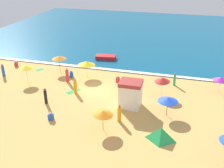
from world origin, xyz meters
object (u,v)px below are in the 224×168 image
at_px(beach_tent, 161,134).
at_px(beachgoer_1, 75,87).
at_px(beach_umbrella_2, 168,99).
at_px(beachgoer_10, 71,74).
at_px(beachgoer_9, 175,79).
at_px(small_boat_0, 106,57).
at_px(beachgoer_0, 3,71).
at_px(beach_umbrella_5, 103,113).
at_px(beachgoer_6, 67,75).
at_px(beach_umbrella_6, 87,63).
at_px(beachgoer_2, 46,96).
at_px(beach_umbrella_8, 26,67).
at_px(beach_umbrella_4, 59,58).
at_px(lifeguard_cabana, 130,94).
at_px(beachgoer_8, 118,79).
at_px(beachgoer_3, 16,64).
at_px(beach_umbrella_3, 221,79).
at_px(beach_umbrella_1, 162,80).
at_px(beachgoer_7, 51,116).
at_px(beachgoer_4, 119,114).

relative_size(beach_tent, beachgoer_1, 1.12).
xyz_separation_m(beach_umbrella_2, beachgoer_10, (-12.89, 6.16, -1.42)).
bearing_deg(beachgoer_9, small_boat_0, 148.92).
height_order(beachgoer_0, beachgoer_1, beachgoer_1).
bearing_deg(beachgoer_10, beach_umbrella_5, -53.67).
bearing_deg(beachgoer_6, beach_umbrella_6, 49.93).
distance_m(beachgoer_2, small_boat_0, 14.93).
height_order(beach_umbrella_5, beach_tent, beach_umbrella_5).
xyz_separation_m(beach_umbrella_8, beachgoer_9, (17.99, 3.97, -1.24)).
bearing_deg(beach_umbrella_4, lifeguard_cabana, -30.69).
relative_size(beach_umbrella_6, beach_umbrella_8, 1.32).
bearing_deg(beach_umbrella_5, beachgoer_8, 96.58).
relative_size(lifeguard_cabana, beachgoer_8, 3.32).
bearing_deg(beachgoer_3, beach_umbrella_6, -3.93).
bearing_deg(beachgoer_8, beach_tent, -58.18).
distance_m(beach_tent, beachgoer_8, 12.20).
distance_m(beach_umbrella_3, beachgoer_0, 27.30).
height_order(beach_umbrella_1, beach_umbrella_4, beach_umbrella_1).
bearing_deg(small_boat_0, beachgoer_6, -104.86).
height_order(beachgoer_0, beachgoer_6, beachgoer_6).
bearing_deg(beach_umbrella_2, beachgoer_2, -175.47).
distance_m(beach_umbrella_1, beachgoer_7, 12.69).
bearing_deg(lifeguard_cabana, beachgoer_3, 159.34).
xyz_separation_m(beachgoer_6, beachgoer_7, (1.99, -8.44, -0.54)).
height_order(beach_umbrella_6, beachgoer_7, beach_umbrella_6).
bearing_deg(lifeguard_cabana, beachgoer_7, -147.14).
relative_size(beach_umbrella_5, beach_umbrella_6, 0.84).
xyz_separation_m(beach_umbrella_1, beachgoer_9, (1.30, 3.18, -1.19)).
relative_size(beach_tent, beachgoer_4, 1.12).
xyz_separation_m(beach_umbrella_4, beach_umbrella_6, (4.16, -0.54, -0.18)).
distance_m(beach_tent, beachgoer_6, 15.41).
height_order(beach_umbrella_8, beachgoer_6, beach_umbrella_8).
relative_size(beach_umbrella_6, beachgoer_4, 1.78).
distance_m(beachgoer_7, beachgoer_8, 10.83).
bearing_deg(beach_umbrella_8, beachgoer_8, 14.95).
distance_m(beach_umbrella_2, beach_umbrella_5, 6.74).
xyz_separation_m(lifeguard_cabana, beach_umbrella_1, (2.91, 3.33, 0.51)).
distance_m(beach_umbrella_5, beach_umbrella_6, 12.20).
distance_m(beach_umbrella_4, beachgoer_0, 7.51).
height_order(beach_tent, beachgoer_4, beachgoer_4).
height_order(beachgoer_0, beachgoer_4, beachgoer_4).
distance_m(beachgoer_1, beachgoer_3, 12.88).
xyz_separation_m(beachgoer_0, small_boat_0, (11.32, 9.65, -0.42)).
relative_size(beach_umbrella_2, beachgoer_4, 1.43).
relative_size(beach_umbrella_2, beach_tent, 1.28).
bearing_deg(beachgoer_4, lifeguard_cabana, 81.64).
distance_m(beach_umbrella_5, beach_umbrella_8, 14.22).
height_order(beach_umbrella_2, beach_umbrella_5, beach_umbrella_5).
xyz_separation_m(beach_umbrella_1, beach_umbrella_4, (-14.16, 3.35, 0.07)).
relative_size(beach_umbrella_4, beachgoer_7, 2.75).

